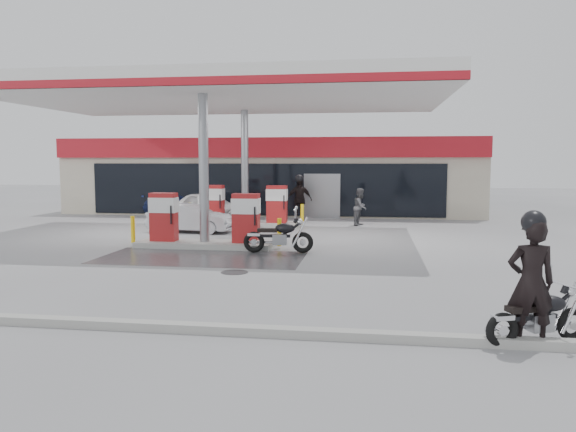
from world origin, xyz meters
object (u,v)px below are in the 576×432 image
Objects in this scene: main_motorcycle at (540,318)px; hatchback_silver at (191,218)px; pump_island_near at (205,226)px; parked_car_left at (178,205)px; sedan_white at (209,206)px; parked_car_right at (354,204)px; parked_motorcycle at (279,237)px; pump_island_far at (245,210)px; biker_main at (531,283)px; attendant at (361,207)px; biker_walking at (299,200)px.

hatchback_silver reaches higher than main_motorcycle.
pump_island_near reaches higher than parked_car_left.
main_motorcycle is 0.43× the size of sedan_white.
pump_island_near reaches higher than parked_car_right.
hatchback_silver is (-1.67, 3.60, -0.15)m from pump_island_near.
pump_island_near is 1.34× the size of parked_car_left.
parked_motorcycle reaches higher than main_motorcycle.
pump_island_far reaches higher than sedan_white.
parked_motorcycle is (-5.24, 8.07, -0.49)m from biker_main.
biker_main reaches higher than parked_car_right.
hatchback_silver is at bearing 129.04° from parked_motorcycle.
hatchback_silver is at bearing 105.66° from main_motorcycle.
attendant is 0.42× the size of parked_car_right.
hatchback_silver is (-4.30, 4.39, 0.07)m from parked_motorcycle.
pump_island_far is 7.50m from parked_car_right.
pump_island_near reaches higher than parked_motorcycle.
parked_motorcycle is at bearing -177.30° from attendant.
parked_car_left is at bearing 91.72° from attendant.
parked_car_left is at bearing 113.87° from parked_car_right.
attendant is at bearing -58.99° from hatchback_silver.
main_motorcycle is at bearing -47.48° from pump_island_near.
parked_motorcycle is 1.06× the size of biker_walking.
pump_island_near is 3.12× the size of attendant.
biker_main is 15.70m from hatchback_silver.
pump_island_far reaches higher than parked_car_left.
attendant reaches higher than parked_car_right.
parked_car_right is at bearing 53.13° from pump_island_far.
parked_car_left reaches higher than main_motorcycle.
parked_car_left reaches higher than parked_car_right.
hatchback_silver is at bearing -175.47° from sedan_white.
biker_walking is (2.09, 8.20, 0.32)m from pump_island_near.
main_motorcycle is at bearing -138.03° from hatchback_silver.
pump_island_near is 1.30× the size of parked_car_right.
biker_main reaches higher than sedan_white.
pump_island_far reaches higher than main_motorcycle.
hatchback_silver is (-1.67, -2.40, -0.15)m from pump_island_far.
pump_island_far is 1.30× the size of parked_car_right.
sedan_white is at bearing 105.40° from pump_island_near.
parked_car_right is (-3.38, 20.86, -0.44)m from biker_main.
pump_island_near is 11.92m from main_motorcycle.
parked_motorcycle is at bearing -16.71° from pump_island_near.
biker_main is at bearing -178.95° from main_motorcycle.
pump_island_far is at bearing -30.92° from hatchback_silver.
biker_walking is at bearing 75.71° from pump_island_near.
biker_main is at bearing -138.70° from hatchback_silver.
main_motorcycle is at bearing -149.61° from attendant.
pump_island_far is 2.36× the size of parked_motorcycle.
biker_walking is at bearing 86.65° from attendant.
pump_island_far is at bearing -137.06° from sedan_white.
biker_main is at bearing -152.09° from sedan_white.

